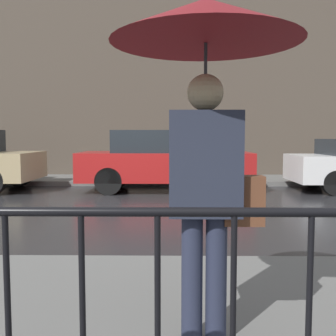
% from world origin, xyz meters
% --- Properties ---
extents(ground_plane, '(80.00, 80.00, 0.00)m').
position_xyz_m(ground_plane, '(0.00, 0.00, 0.00)').
color(ground_plane, '#262628').
extents(sidewalk_near, '(28.00, 2.91, 0.13)m').
position_xyz_m(sidewalk_near, '(0.00, -4.93, 0.07)').
color(sidewalk_near, '#60605E').
rests_on(sidewalk_near, ground_plane).
extents(sidewalk_far, '(28.00, 2.12, 0.13)m').
position_xyz_m(sidewalk_far, '(0.00, 4.54, 0.07)').
color(sidewalk_far, '#60605E').
rests_on(sidewalk_far, ground_plane).
extents(lane_marking, '(25.20, 0.12, 0.01)m').
position_xyz_m(lane_marking, '(0.00, 0.00, 0.00)').
color(lane_marking, gold).
rests_on(lane_marking, ground_plane).
extents(building_storefront, '(28.00, 0.30, 6.14)m').
position_xyz_m(building_storefront, '(0.00, 5.75, 3.07)').
color(building_storefront, '#4C4238').
rests_on(building_storefront, ground_plane).
extents(pedestrian, '(1.13, 1.13, 2.07)m').
position_xyz_m(pedestrian, '(1.25, -5.22, 1.82)').
color(pedestrian, '#23283D').
rests_on(pedestrian, sidewalk_near).
extents(car_red, '(4.37, 1.70, 1.56)m').
position_xyz_m(car_red, '(0.81, 2.55, 0.79)').
color(car_red, maroon).
rests_on(car_red, ground_plane).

